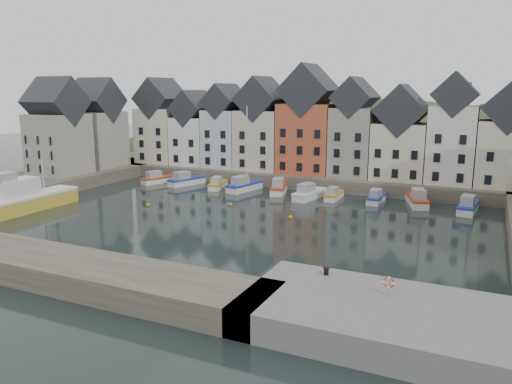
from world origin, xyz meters
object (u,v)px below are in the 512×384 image
Objects in this scene: boat_a at (158,179)px; life_ring_post at (389,283)px; boat_d at (244,185)px; mooring_bollard at (326,271)px; large_vessel at (27,199)px.

boat_a is 4.93× the size of life_ring_post.
boat_d is 46.44m from life_ring_post.
life_ring_post reaches higher than mooring_bollard.
boat_d is at bearing 50.37° from large_vessel.
boat_d reaches higher than mooring_bollard.
mooring_bollard is 5.26m from life_ring_post.
boat_a is at bearing 139.69° from mooring_bollard.
boat_d is 1.03× the size of large_vessel.
large_vessel is 10.04× the size of life_ring_post.
large_vessel reaches higher than life_ring_post.
life_ring_post is (28.97, -36.24, 1.99)m from boat_d.
large_vessel is at bearing 165.51° from life_ring_post.
large_vessel is 45.20m from mooring_bollard.
mooring_bollard reaches higher than boat_a.
large_vessel is at bearing -118.52° from boat_d.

